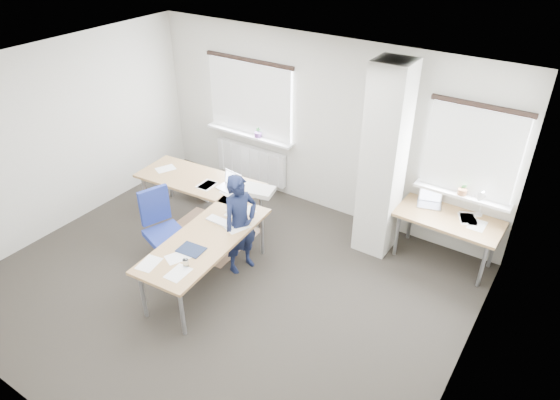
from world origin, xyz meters
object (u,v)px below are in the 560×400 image
Objects in this scene: desk_main at (206,209)px; desk_side at (449,220)px; task_chair at (166,244)px; person at (240,224)px.

desk_side is at bearing 24.60° from desk_main.
task_chair is 1.15m from person.
desk_main is 0.74m from task_chair.
desk_side is 0.98× the size of person.
task_chair is (-0.29, -0.56, -0.38)m from desk_main.
desk_side is 3.92m from task_chair.
desk_main is 2.37× the size of task_chair.
desk_side is at bearing -38.03° from person.
task_chair is 0.77× the size of person.
desk_main is 1.82× the size of person.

